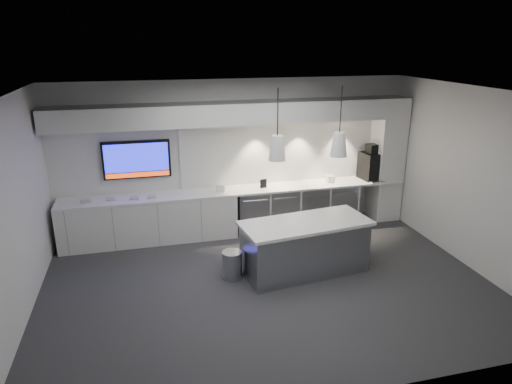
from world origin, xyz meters
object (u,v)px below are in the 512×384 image
object	(u,v)px
island	(305,247)
coffee_machine	(371,165)
wall_tv	(137,159)
bin	(232,265)

from	to	relation	value
island	coffee_machine	distance (m)	2.97
wall_tv	coffee_machine	bearing A→B (deg)	-2.97
bin	coffee_machine	world-z (taller)	coffee_machine
wall_tv	bin	xyz separation A→B (m)	(1.39, -2.07, -1.33)
coffee_machine	island	bearing A→B (deg)	-145.79
wall_tv	bin	distance (m)	2.83
island	bin	size ratio (longest dim) A/B	4.85
wall_tv	island	world-z (taller)	wall_tv
island	coffee_machine	bearing A→B (deg)	34.29
bin	island	bearing A→B (deg)	-4.15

